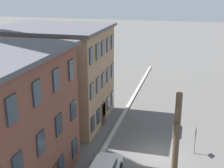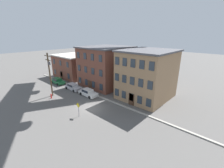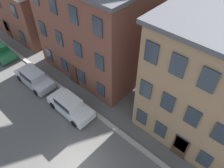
# 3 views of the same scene
# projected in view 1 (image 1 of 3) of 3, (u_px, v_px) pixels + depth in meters

# --- Properties ---
(ground_plane) EXTENTS (200.00, 200.00, 0.00)m
(ground_plane) POSITION_uv_depth(u_px,v_px,m) (158.00, 154.00, 25.54)
(ground_plane) COLOR #565451
(kerb_strip) EXTENTS (56.00, 0.36, 0.16)m
(kerb_strip) POSITION_uv_depth(u_px,v_px,m) (105.00, 147.00, 26.59)
(kerb_strip) COLOR #9E998E
(kerb_strip) RESTS_ON ground_plane
(apartment_far) EXTENTS (9.16, 10.47, 9.51)m
(apartment_far) POSITION_uv_depth(u_px,v_px,m) (55.00, 74.00, 30.96)
(apartment_far) COLOR #9E7A56
(apartment_far) RESTS_ON ground_plane
(caution_sign) EXTENTS (0.92, 0.08, 2.40)m
(caution_sign) POSITION_uv_depth(u_px,v_px,m) (196.00, 136.00, 25.18)
(caution_sign) COLOR slate
(caution_sign) RESTS_ON ground_plane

